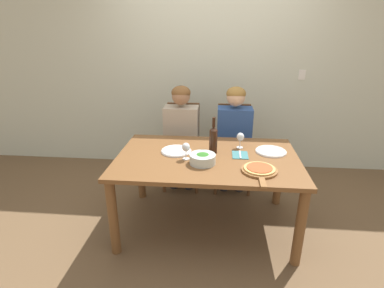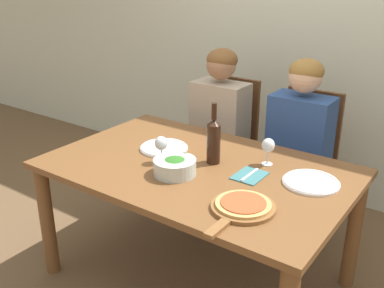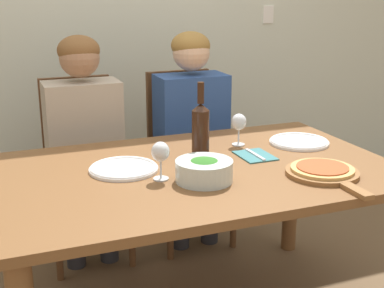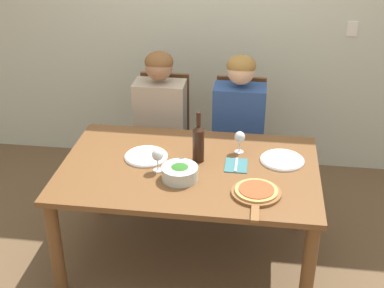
{
  "view_description": "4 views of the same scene",
  "coord_description": "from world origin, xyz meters",
  "px_view_note": "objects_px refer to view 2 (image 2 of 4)",
  "views": [
    {
      "loc": [
        0.08,
        -2.44,
        1.8
      ],
      "look_at": [
        -0.14,
        0.02,
        0.83
      ],
      "focal_mm": 28.0,
      "sensor_mm": 36.0,
      "label": 1
    },
    {
      "loc": [
        1.24,
        -1.8,
        1.73
      ],
      "look_at": [
        -0.02,
        -0.02,
        0.85
      ],
      "focal_mm": 42.0,
      "sensor_mm": 36.0,
      "label": 2
    },
    {
      "loc": [
        -0.78,
        -1.92,
        1.44
      ],
      "look_at": [
        0.04,
        0.17,
        0.78
      ],
      "focal_mm": 50.0,
      "sensor_mm": 36.0,
      "label": 3
    },
    {
      "loc": [
        0.41,
        -2.86,
        2.41
      ],
      "look_at": [
        0.02,
        -0.02,
        0.9
      ],
      "focal_mm": 50.0,
      "sensor_mm": 36.0,
      "label": 4
    }
  ],
  "objects_px": {
    "person_man": "(299,136)",
    "pizza_on_board": "(242,207)",
    "chair_left": "(227,142)",
    "person_woman": "(219,118)",
    "dinner_plate_right": "(311,182)",
    "wine_glass_left": "(161,145)",
    "chair_right": "(303,161)",
    "wine_glass_right": "(268,147)",
    "fork_on_napkin": "(250,176)",
    "wine_bottle": "(214,140)",
    "broccoli_bowl": "(175,167)",
    "dinner_plate_left": "(164,148)"
  },
  "relations": [
    {
      "from": "chair_right",
      "to": "person_man",
      "type": "xyz_separation_m",
      "value": [
        0.0,
        -0.12,
        0.22
      ]
    },
    {
      "from": "wine_bottle",
      "to": "dinner_plate_left",
      "type": "xyz_separation_m",
      "value": [
        -0.34,
        -0.01,
        -0.12
      ]
    },
    {
      "from": "wine_bottle",
      "to": "pizza_on_board",
      "type": "bearing_deg",
      "value": -42.91
    },
    {
      "from": "wine_bottle",
      "to": "wine_glass_left",
      "type": "xyz_separation_m",
      "value": [
        -0.23,
        -0.16,
        -0.03
      ]
    },
    {
      "from": "wine_bottle",
      "to": "pizza_on_board",
      "type": "relative_size",
      "value": 0.79
    },
    {
      "from": "chair_left",
      "to": "dinner_plate_right",
      "type": "bearing_deg",
      "value": -37.92
    },
    {
      "from": "wine_glass_right",
      "to": "broccoli_bowl",
      "type": "bearing_deg",
      "value": -131.18
    },
    {
      "from": "dinner_plate_left",
      "to": "broccoli_bowl",
      "type": "bearing_deg",
      "value": -41.82
    },
    {
      "from": "chair_left",
      "to": "pizza_on_board",
      "type": "distance_m",
      "value": 1.37
    },
    {
      "from": "chair_left",
      "to": "fork_on_napkin",
      "type": "distance_m",
      "value": 1.04
    },
    {
      "from": "dinner_plate_right",
      "to": "fork_on_napkin",
      "type": "height_order",
      "value": "dinner_plate_right"
    },
    {
      "from": "wine_glass_left",
      "to": "dinner_plate_left",
      "type": "bearing_deg",
      "value": 124.91
    },
    {
      "from": "person_man",
      "to": "dinner_plate_left",
      "type": "bearing_deg",
      "value": -130.27
    },
    {
      "from": "chair_right",
      "to": "dinner_plate_left",
      "type": "relative_size",
      "value": 3.48
    },
    {
      "from": "chair_right",
      "to": "person_woman",
      "type": "relative_size",
      "value": 0.8
    },
    {
      "from": "person_man",
      "to": "wine_bottle",
      "type": "xyz_separation_m",
      "value": [
        -0.22,
        -0.65,
        0.13
      ]
    },
    {
      "from": "wine_glass_right",
      "to": "wine_glass_left",
      "type": "bearing_deg",
      "value": -147.59
    },
    {
      "from": "chair_right",
      "to": "person_woman",
      "type": "distance_m",
      "value": 0.64
    },
    {
      "from": "person_man",
      "to": "wine_glass_left",
      "type": "xyz_separation_m",
      "value": [
        -0.45,
        -0.81,
        0.1
      ]
    },
    {
      "from": "wine_glass_right",
      "to": "fork_on_napkin",
      "type": "bearing_deg",
      "value": -92.36
    },
    {
      "from": "dinner_plate_right",
      "to": "wine_glass_left",
      "type": "xyz_separation_m",
      "value": [
        -0.76,
        -0.22,
        0.1
      ]
    },
    {
      "from": "person_man",
      "to": "pizza_on_board",
      "type": "height_order",
      "value": "person_man"
    },
    {
      "from": "chair_right",
      "to": "dinner_plate_right",
      "type": "relative_size",
      "value": 3.48
    },
    {
      "from": "person_man",
      "to": "wine_glass_right",
      "type": "xyz_separation_m",
      "value": [
        0.03,
        -0.51,
        0.1
      ]
    },
    {
      "from": "person_woman",
      "to": "pizza_on_board",
      "type": "relative_size",
      "value": 2.83
    },
    {
      "from": "person_woman",
      "to": "person_man",
      "type": "xyz_separation_m",
      "value": [
        0.59,
        0.0,
        0.0
      ]
    },
    {
      "from": "dinner_plate_right",
      "to": "wine_glass_left",
      "type": "height_order",
      "value": "wine_glass_left"
    },
    {
      "from": "chair_left",
      "to": "wine_bottle",
      "type": "bearing_deg",
      "value": -64.02
    },
    {
      "from": "wine_glass_left",
      "to": "broccoli_bowl",
      "type": "bearing_deg",
      "value": -26.84
    },
    {
      "from": "pizza_on_board",
      "to": "dinner_plate_left",
      "type": "bearing_deg",
      "value": 154.33
    },
    {
      "from": "chair_left",
      "to": "wine_bottle",
      "type": "height_order",
      "value": "wine_bottle"
    },
    {
      "from": "person_woman",
      "to": "broccoli_bowl",
      "type": "height_order",
      "value": "person_woman"
    },
    {
      "from": "wine_glass_left",
      "to": "wine_glass_right",
      "type": "height_order",
      "value": "same"
    },
    {
      "from": "dinner_plate_right",
      "to": "pizza_on_board",
      "type": "distance_m",
      "value": 0.44
    },
    {
      "from": "person_woman",
      "to": "pizza_on_board",
      "type": "height_order",
      "value": "person_woman"
    },
    {
      "from": "person_woman",
      "to": "dinner_plate_right",
      "type": "height_order",
      "value": "person_woman"
    },
    {
      "from": "chair_left",
      "to": "person_man",
      "type": "distance_m",
      "value": 0.64
    },
    {
      "from": "dinner_plate_left",
      "to": "pizza_on_board",
      "type": "relative_size",
      "value": 0.65
    },
    {
      "from": "wine_bottle",
      "to": "person_woman",
      "type": "bearing_deg",
      "value": 119.92
    },
    {
      "from": "chair_left",
      "to": "broccoli_bowl",
      "type": "xyz_separation_m",
      "value": [
        0.29,
        -1.01,
        0.26
      ]
    },
    {
      "from": "wine_glass_right",
      "to": "fork_on_napkin",
      "type": "relative_size",
      "value": 0.84
    },
    {
      "from": "chair_left",
      "to": "person_woman",
      "type": "relative_size",
      "value": 0.8
    },
    {
      "from": "broccoli_bowl",
      "to": "dinner_plate_right",
      "type": "height_order",
      "value": "broccoli_bowl"
    },
    {
      "from": "person_man",
      "to": "fork_on_napkin",
      "type": "distance_m",
      "value": 0.69
    },
    {
      "from": "chair_left",
      "to": "chair_right",
      "type": "xyz_separation_m",
      "value": [
        0.59,
        0.0,
        0.0
      ]
    },
    {
      "from": "fork_on_napkin",
      "to": "person_woman",
      "type": "bearing_deg",
      "value": 132.05
    },
    {
      "from": "broccoli_bowl",
      "to": "wine_glass_left",
      "type": "bearing_deg",
      "value": 153.16
    },
    {
      "from": "chair_left",
      "to": "dinner_plate_right",
      "type": "height_order",
      "value": "chair_left"
    },
    {
      "from": "broccoli_bowl",
      "to": "wine_glass_right",
      "type": "height_order",
      "value": "wine_glass_right"
    },
    {
      "from": "person_man",
      "to": "pizza_on_board",
      "type": "bearing_deg",
      "value": -81.02
    }
  ]
}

